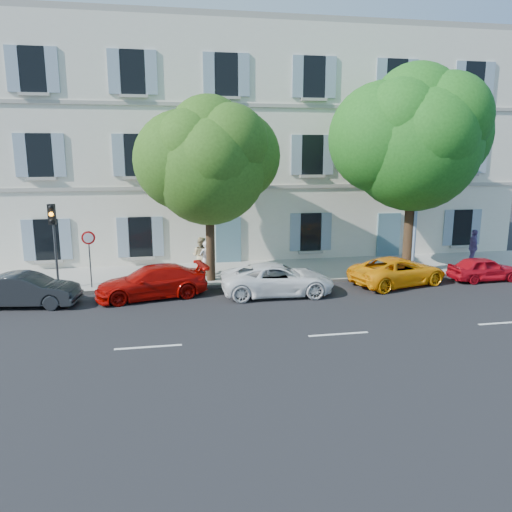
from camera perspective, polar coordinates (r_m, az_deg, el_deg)
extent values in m
plane|color=black|center=(20.07, 5.56, -4.90)|extent=(90.00, 90.00, 0.00)
cube|color=#A09E96|center=(24.21, 2.68, -1.76)|extent=(36.00, 4.50, 0.15)
cube|color=#9E998E|center=(22.17, 3.95, -3.04)|extent=(36.00, 0.16, 0.16)
cube|color=silver|center=(29.16, 0.19, 12.32)|extent=(28.00, 7.00, 12.00)
imported|color=black|center=(20.81, -24.72, -3.55)|extent=(3.99, 1.91, 1.26)
imported|color=#A20804|center=(20.45, -11.83, -2.91)|extent=(4.69, 2.60, 1.29)
imported|color=white|center=(20.43, 2.48, -2.68)|extent=(4.69, 2.27, 1.29)
imported|color=#FF9C0A|center=(22.80, 15.92, -1.67)|extent=(4.80, 3.16, 1.23)
imported|color=#B50B17|center=(24.91, 24.59, -1.33)|extent=(3.25, 1.39, 1.10)
cylinder|color=#3A2819|center=(22.03, -5.23, 1.18)|extent=(0.39, 0.39, 3.11)
ellipsoid|color=#35681A|center=(21.66, -5.41, 10.12)|extent=(4.98, 4.98, 5.48)
cylinder|color=#3A2819|center=(24.48, 17.06, 2.43)|extent=(0.48, 0.48, 3.66)
ellipsoid|color=#24721D|center=(24.18, 17.65, 11.95)|extent=(5.94, 5.94, 6.53)
cylinder|color=#383A3D|center=(22.23, -21.90, 0.23)|extent=(0.10, 0.10, 2.93)
cube|color=black|center=(21.83, -22.31, 4.43)|extent=(0.29, 0.24, 0.83)
sphere|color=orange|center=(21.72, -22.37, 4.44)|extent=(0.18, 0.18, 0.18)
cylinder|color=#383A3D|center=(21.97, -18.42, -0.85)|extent=(0.06, 0.06, 2.03)
cylinder|color=red|center=(21.74, -18.62, 1.99)|extent=(0.56, 0.10, 0.55)
cylinder|color=#7293BF|center=(24.08, 17.92, 6.53)|extent=(0.14, 0.14, 7.24)
cylinder|color=#7293BF|center=(23.49, 19.25, 15.18)|extent=(0.26, 1.27, 0.09)
cube|color=#383A3D|center=(22.93, 20.02, 14.88)|extent=(0.28, 0.43, 0.16)
imported|color=white|center=(22.61, -5.76, -0.40)|extent=(0.73, 0.64, 1.68)
imported|color=tan|center=(23.15, -6.31, 0.00)|extent=(1.09, 1.01, 1.78)
imported|color=#645296|center=(27.29, 23.59, 0.92)|extent=(0.74, 1.15, 1.81)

